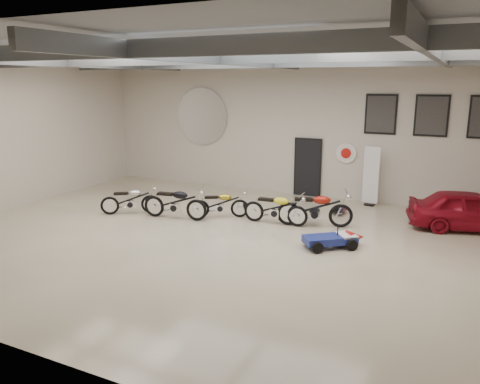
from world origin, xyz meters
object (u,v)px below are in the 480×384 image
at_px(motorcycle_silver, 130,199).
at_px(motorcycle_black, 175,202).
at_px(banner_stand, 371,177).
at_px(motorcycle_gold, 220,203).
at_px(motorcycle_red, 315,208).
at_px(go_kart, 335,236).
at_px(vintage_car, 471,210).
at_px(motorcycle_yellow, 275,208).

bearing_deg(motorcycle_silver, motorcycle_black, -29.79).
distance_m(banner_stand, motorcycle_gold, 5.34).
xyz_separation_m(motorcycle_gold, motorcycle_red, (2.94, 0.41, 0.10)).
distance_m(motorcycle_red, go_kart, 1.84).
relative_size(motorcycle_silver, motorcycle_gold, 1.03).
height_order(motorcycle_black, vintage_car, vintage_car).
bearing_deg(motorcycle_yellow, go_kart, -33.12).
height_order(banner_stand, go_kart, banner_stand).
relative_size(motorcycle_yellow, go_kart, 1.18).
bearing_deg(go_kart, vintage_car, 6.82).
distance_m(banner_stand, motorcycle_yellow, 4.06).
relative_size(banner_stand, go_kart, 1.20).
bearing_deg(motorcycle_gold, vintage_car, -12.91).
relative_size(motorcycle_silver, motorcycle_yellow, 0.94).
relative_size(motorcycle_silver, go_kart, 1.11).
xyz_separation_m(banner_stand, go_kart, (-0.01, -4.64, -0.69)).
xyz_separation_m(motorcycle_gold, vintage_car, (7.07, 2.04, 0.12)).
bearing_deg(vintage_car, motorcycle_black, 94.60).
height_order(motorcycle_yellow, motorcycle_red, motorcycle_red).
bearing_deg(motorcycle_red, motorcycle_gold, 170.38).
xyz_separation_m(banner_stand, motorcycle_black, (-5.17, -4.25, -0.45)).
relative_size(banner_stand, motorcycle_black, 0.96).
bearing_deg(motorcycle_yellow, motorcycle_silver, -171.10).
relative_size(motorcycle_gold, vintage_car, 0.52).
bearing_deg(go_kart, motorcycle_silver, 139.56).
relative_size(motorcycle_gold, go_kart, 1.07).
relative_size(banner_stand, motorcycle_red, 0.91).
bearing_deg(motorcycle_silver, motorcycle_yellow, -23.23).
height_order(motorcycle_black, motorcycle_yellow, motorcycle_black).
xyz_separation_m(motorcycle_black, motorcycle_gold, (1.21, 0.71, -0.08)).
height_order(banner_stand, motorcycle_red, banner_stand).
height_order(banner_stand, motorcycle_gold, banner_stand).
bearing_deg(motorcycle_yellow, motorcycle_gold, -179.23).
xyz_separation_m(motorcycle_silver, go_kart, (6.78, -0.24, -0.18)).
distance_m(go_kart, vintage_car, 4.43).
height_order(motorcycle_black, go_kart, motorcycle_black).
xyz_separation_m(motorcycle_silver, motorcycle_red, (5.77, 1.28, 0.09)).
bearing_deg(go_kart, motorcycle_yellow, 111.65).
height_order(motorcycle_silver, go_kart, motorcycle_silver).
bearing_deg(motorcycle_silver, banner_stand, -2.36).
relative_size(banner_stand, motorcycle_silver, 1.09).
bearing_deg(banner_stand, motorcycle_yellow, -115.03).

